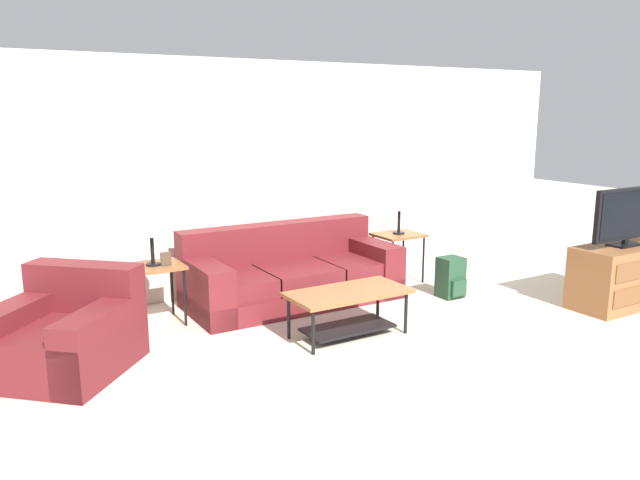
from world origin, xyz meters
TOP-DOWN VIEW (x-y plane):
  - ground_plane at (0.00, 0.00)m, footprint 24.00×24.00m
  - wall_back at (0.00, 3.67)m, footprint 9.04×0.06m
  - couch at (-0.05, 2.96)m, footprint 2.29×1.02m
  - armchair at (-2.48, 2.30)m, footprint 1.41×1.42m
  - coffee_table at (-0.11, 1.75)m, footprint 1.12×0.56m
  - side_table_left at (-1.54, 2.99)m, footprint 0.55×0.47m
  - side_table_right at (1.43, 2.99)m, footprint 0.55×0.47m
  - table_lamp_left at (-1.54, 2.99)m, footprint 0.25×0.25m
  - table_lamp_right at (1.43, 2.99)m, footprint 0.25×0.25m
  - tv_console at (2.87, 1.01)m, footprint 1.16×0.54m
  - television at (2.87, 1.01)m, footprint 1.04×0.20m
  - backpack at (1.54, 2.18)m, footprint 0.26×0.31m
  - picture_frame at (-1.44, 2.92)m, footprint 0.10×0.04m

SIDE VIEW (x-z plane):
  - ground_plane at x=0.00m, z-range 0.00..0.00m
  - backpack at x=1.54m, z-range -0.01..0.45m
  - armchair at x=-2.48m, z-range -0.12..0.68m
  - couch at x=-0.05m, z-range -0.12..0.70m
  - coffee_table at x=-0.11m, z-range 0.10..0.54m
  - tv_console at x=2.87m, z-range 0.00..0.66m
  - side_table_left at x=-1.54m, z-range 0.23..0.83m
  - side_table_right at x=1.43m, z-range 0.23..0.83m
  - picture_frame at x=-1.44m, z-range 0.59..0.72m
  - table_lamp_left at x=-1.54m, z-range 0.72..1.23m
  - table_lamp_right at x=1.43m, z-range 0.72..1.23m
  - television at x=2.87m, z-range 0.68..1.29m
  - wall_back at x=0.00m, z-range 0.00..2.60m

